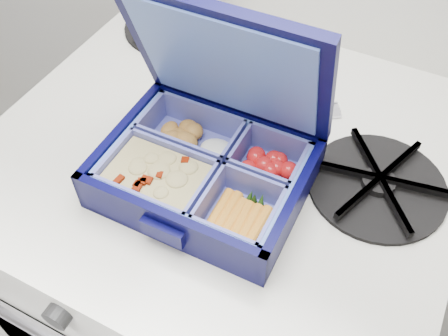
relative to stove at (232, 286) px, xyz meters
The scene contains 5 objects.
stove is the anchor object (origin of this frame).
bento_box 0.48m from the stove, 84.99° to the right, with size 0.23×0.18×0.05m, color #040334, non-canonical shape.
burner_grate 0.49m from the stove, ahead, with size 0.16×0.16×0.02m, color black.
burner_grate_rear 0.52m from the stove, 139.91° to the left, with size 0.16×0.16×0.02m, color black.
fork 0.45m from the stove, 57.75° to the left, with size 0.03×0.19×0.01m, color #BAB8C7, non-canonical shape.
Camera 1 is at (0.23, 1.27, 1.36)m, focal length 40.00 mm.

